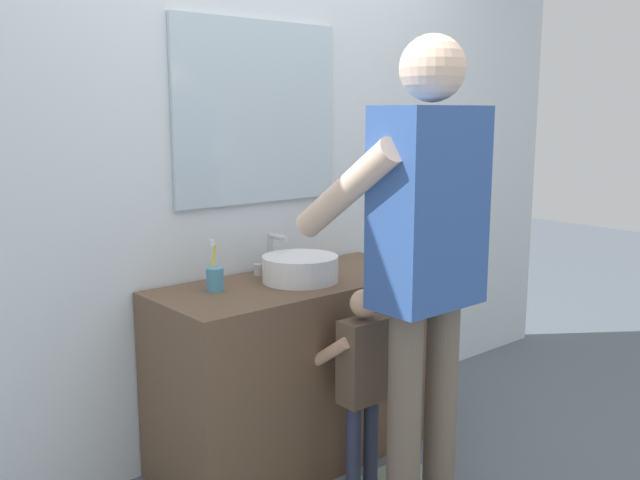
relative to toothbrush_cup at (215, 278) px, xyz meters
The scene contains 8 objects.
ground_plane 1.00m from the toothbrush_cup, 46.03° to the right, with size 14.00×14.00×0.00m, color slate.
back_wall 0.66m from the toothbrush_cup, 33.79° to the left, with size 4.40×0.10×2.70m.
vanity_cabinet 0.58m from the toothbrush_cup, 11.87° to the right, with size 1.25×0.54×0.80m, color brown.
sink_basin 0.38m from the toothbrush_cup, 14.86° to the right, with size 0.32×0.32×0.11m.
faucet 0.38m from the toothbrush_cup, 15.95° to the left, with size 0.18×0.14×0.18m.
toothbrush_cup is the anchor object (origin of this frame).
child_toddler 0.69m from the toothbrush_cup, 52.80° to the right, with size 0.26×0.26×0.84m.
adult_parent 0.87m from the toothbrush_cup, 58.61° to the right, with size 0.55×0.58×1.78m.
Camera 1 is at (-1.81, -1.98, 1.51)m, focal length 39.19 mm.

